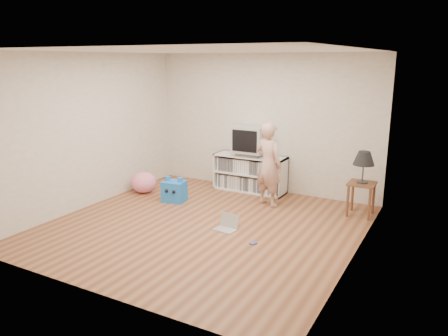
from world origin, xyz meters
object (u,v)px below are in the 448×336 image
person (269,165)px  dvd_deck (250,154)px  crt_tv (250,139)px  table_lamp (364,159)px  plush_pink (144,182)px  plush_blue (174,191)px  laptop (227,225)px  side_table (361,191)px  media_unit (250,173)px

person → dvd_deck: bearing=-26.9°
crt_tv → table_lamp: crt_tv is taller
table_lamp → plush_pink: bearing=-169.7°
crt_tv → plush_blue: crt_tv is taller
dvd_deck → laptop: bearing=-74.2°
crt_tv → plush_blue: 1.74m
dvd_deck → plush_blue: bearing=-126.6°
table_lamp → person: person is taller
dvd_deck → side_table: size_ratio=0.82×
media_unit → side_table: media_unit is taller
side_table → table_lamp: table_lamp is taller
side_table → laptop: 2.29m
dvd_deck → laptop: size_ratio=1.28×
table_lamp → laptop: size_ratio=1.46×
media_unit → plush_pink: 2.05m
media_unit → crt_tv: 0.67m
dvd_deck → side_table: (2.17, -0.37, -0.32)m
table_lamp → plush_pink: (-3.89, -0.71, -0.74)m
dvd_deck → person: bearing=-44.1°
table_lamp → media_unit: bearing=169.9°
side_table → person: 1.58m
side_table → crt_tv: bearing=170.4°
table_lamp → person: (-1.53, -0.25, -0.21)m
media_unit → plush_blue: size_ratio=3.11×
dvd_deck → person: size_ratio=0.31×
person → plush_pink: bearing=28.1°
dvd_deck → plush_blue: (-0.92, -1.23, -0.54)m
person → plush_pink: person is taller
table_lamp → side_table: bearing=0.0°
crt_tv → table_lamp: size_ratio=1.17×
media_unit → plush_pink: (-1.72, -1.09, -0.15)m
crt_tv → plush_pink: crt_tv is taller
plush_blue → crt_tv: bearing=45.2°
person → plush_blue: bearing=38.6°
media_unit → dvd_deck: size_ratio=3.11×
media_unit → laptop: bearing=-74.4°
crt_tv → table_lamp: (2.17, -0.37, -0.08)m
media_unit → plush_pink: size_ratio=2.98×
table_lamp → person: bearing=-170.7°
table_lamp → crt_tv: bearing=170.4°
media_unit → side_table: bearing=-10.1°
dvd_deck → plush_pink: dvd_deck is taller
plush_blue → laptop: bearing=-34.2°
side_table → plush_pink: size_ratio=1.17×
dvd_deck → laptop: 2.13m
table_lamp → plush_blue: bearing=-164.4°
media_unit → crt_tv: size_ratio=2.33×
laptop → plush_pink: plush_pink is taller
crt_tv → side_table: crt_tv is taller
crt_tv → person: person is taller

